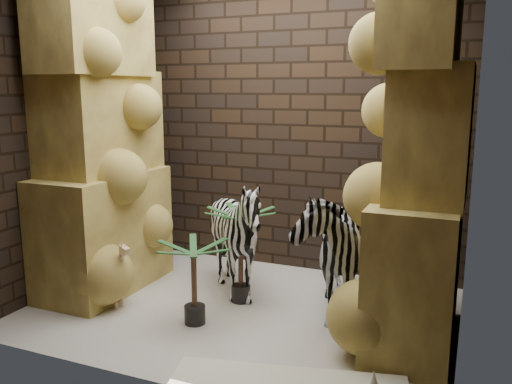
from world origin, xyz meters
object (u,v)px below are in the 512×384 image
at_px(zebra_right, 327,237).
at_px(zebra_left, 237,243).
at_px(palm_back, 194,283).
at_px(palm_front, 241,255).
at_px(giraffe_toy, 113,271).
at_px(surfboard, 289,384).

height_order(zebra_right, zebra_left, zebra_right).
bearing_deg(palm_back, palm_front, 74.19).
bearing_deg(giraffe_toy, palm_front, 52.21).
bearing_deg(palm_back, zebra_right, 34.52).
relative_size(zebra_right, palm_front, 1.52).
distance_m(zebra_right, surfboard, 1.38).
relative_size(giraffe_toy, palm_front, 0.73).
distance_m(zebra_right, giraffe_toy, 1.86).
distance_m(giraffe_toy, surfboard, 1.96).
relative_size(palm_front, palm_back, 1.26).
xyz_separation_m(zebra_right, giraffe_toy, (-1.73, -0.58, -0.34)).
xyz_separation_m(giraffe_toy, palm_back, (0.82, -0.04, 0.03)).
bearing_deg(giraffe_toy, palm_back, 21.62).
bearing_deg(zebra_left, zebra_right, 2.32).
bearing_deg(surfboard, palm_front, 113.45).
bearing_deg(zebra_left, palm_back, -94.70).
relative_size(palm_front, surfboard, 0.58).
height_order(zebra_left, giraffe_toy, zebra_left).
height_order(giraffe_toy, palm_back, palm_back).
xyz_separation_m(zebra_left, palm_front, (0.07, -0.08, -0.08)).
relative_size(zebra_right, zebra_left, 1.17).
bearing_deg(zebra_left, giraffe_toy, -144.06).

